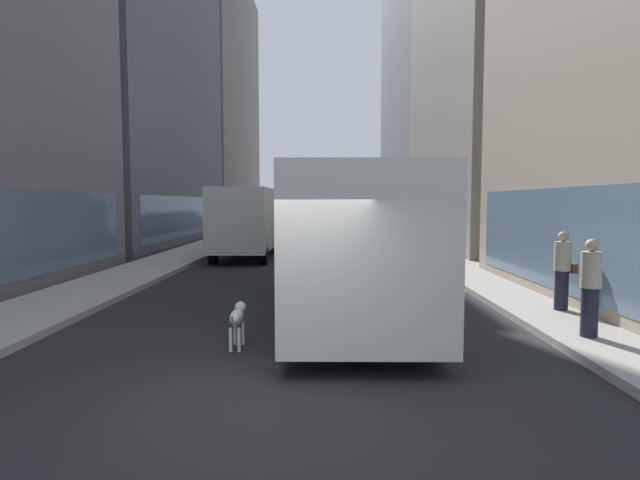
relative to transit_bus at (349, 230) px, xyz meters
name	(u,v)px	position (x,y,z in m)	size (l,w,h in m)	color
ground_plane	(317,232)	(-1.20, 29.06, -1.78)	(120.00, 120.00, 0.00)	#232326
sidewalk_left	(247,231)	(-6.90, 29.06, -1.70)	(2.40, 110.00, 0.15)	#ADA89E
sidewalk_right	(386,231)	(4.50, 29.06, -1.70)	(2.40, 110.00, 0.15)	#9E9991
building_left_far	(207,99)	(-13.10, 42.65, 11.66)	(8.06, 23.93, 26.89)	gray
building_right_mid	(541,25)	(10.70, 14.73, 9.86)	(11.10, 14.50, 23.29)	gray
building_right_far	(450,56)	(10.70, 33.99, 13.76)	(10.18, 19.31, 31.08)	slate
transit_bus	(349,230)	(0.00, 0.00, 0.00)	(2.78, 11.53, 3.05)	silver
car_yellow_taxi	(334,229)	(0.00, 18.39, -0.96)	(1.78, 4.31, 1.62)	yellow
car_silver_sedan	(289,219)	(-4.00, 37.08, -0.95)	(1.89, 4.35, 1.62)	#B7BABF
car_red_coupe	(354,224)	(1.60, 24.80, -0.96)	(1.94, 3.92, 1.62)	red
car_grey_wagon	(283,222)	(-4.00, 29.39, -0.96)	(1.81, 4.21, 1.62)	slate
car_white_van	(277,225)	(-4.00, 23.76, -0.95)	(1.83, 4.52, 1.62)	silver
car_black_suv	(336,236)	(0.00, 12.26, -0.95)	(1.87, 4.61, 1.62)	black
box_truck	(248,220)	(-4.00, 10.08, -0.11)	(2.30, 7.50, 3.05)	#19519E
dalmatian_dog	(237,317)	(-2.08, -4.03, -1.26)	(0.22, 0.96, 0.72)	white
pedestrian_with_handbag	(562,270)	(4.50, -1.69, -0.76)	(0.45, 0.34, 1.69)	#1E1E2D
pedestrian_in_coat	(590,287)	(3.95, -3.87, -0.77)	(0.34, 0.34, 1.69)	#1E1E2D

